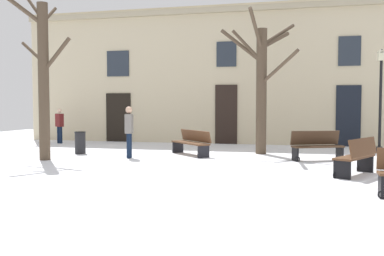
{
  "coord_description": "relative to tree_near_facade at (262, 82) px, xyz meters",
  "views": [
    {
      "loc": [
        3.12,
        -11.39,
        1.75
      ],
      "look_at": [
        0.0,
        1.51,
        1.03
      ],
      "focal_mm": 40.16,
      "sensor_mm": 36.0,
      "label": 1
    }
  ],
  "objects": [
    {
      "name": "tree_near_facade",
      "position": [
        0.0,
        0.0,
        0.0
      ],
      "size": [
        2.81,
        2.26,
        4.97
      ],
      "color": "#4C3D2D",
      "rests_on": "ground"
    },
    {
      "name": "person_strolling",
      "position": [
        -9.18,
        2.02,
        -1.68
      ],
      "size": [
        0.44,
        0.38,
        1.58
      ],
      "rotation": [
        0.0,
        0.0,
        2.64
      ],
      "color": "black",
      "rests_on": "ground"
    },
    {
      "name": "streetlamp",
      "position": [
        4.21,
        1.59,
        -0.23
      ],
      "size": [
        0.3,
        0.3,
        3.79
      ],
      "color": "black",
      "rests_on": "ground"
    },
    {
      "name": "litter_bin",
      "position": [
        -6.27,
        -1.51,
        -2.14
      ],
      "size": [
        0.4,
        0.4,
        0.79
      ],
      "color": "black",
      "rests_on": "ground"
    },
    {
      "name": "ground_plane",
      "position": [
        -1.93,
        -3.99,
        -2.54
      ],
      "size": [
        30.85,
        30.85,
        0.0
      ],
      "primitive_type": "plane",
      "color": "white"
    },
    {
      "name": "bench_by_litter_bin",
      "position": [
        -2.31,
        -0.98,
        -2.1
      ],
      "size": [
        1.68,
        1.71,
        0.87
      ],
      "rotation": [
        0.0,
        0.0,
        5.48
      ],
      "color": "#51331E",
      "rests_on": "ground"
    },
    {
      "name": "bench_near_center_tree",
      "position": [
        1.85,
        -1.4,
        -2.08
      ],
      "size": [
        1.68,
        1.1,
        0.93
      ],
      "rotation": [
        0.0,
        0.0,
        0.41
      ],
      "color": "#3D2819",
      "rests_on": "ground"
    },
    {
      "name": "tree_left_of_center",
      "position": [
        -6.55,
        -3.32,
        0.14
      ],
      "size": [
        1.98,
        1.52,
        5.4
      ],
      "color": "#4C3D2D",
      "rests_on": "ground"
    },
    {
      "name": "bench_facing_shops",
      "position": [
        2.67,
        -4.2,
        -2.07
      ],
      "size": [
        1.19,
        1.6,
        0.94
      ],
      "rotation": [
        0.0,
        0.0,
        4.2
      ],
      "color": "#51331E",
      "rests_on": "ground"
    },
    {
      "name": "person_by_shop_door",
      "position": [
        -4.11,
        -2.25,
        -1.6
      ],
      "size": [
        0.29,
        0.42,
        1.69
      ],
      "rotation": [
        0.0,
        0.0,
        4.91
      ],
      "color": "black",
      "rests_on": "ground"
    },
    {
      "name": "building_facade",
      "position": [
        -1.93,
        3.76,
        0.61
      ],
      "size": [
        19.28,
        0.6,
        6.18
      ],
      "color": "beige",
      "rests_on": "ground"
    }
  ]
}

